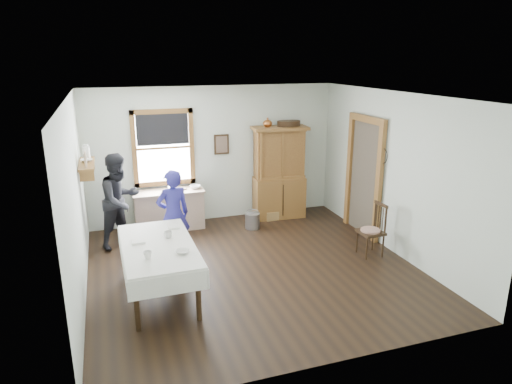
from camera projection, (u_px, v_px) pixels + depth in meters
room at (253, 187)px, 6.87m from camera, size 5.01×5.01×2.70m
window at (163, 143)px, 8.72m from camera, size 1.18×0.07×1.48m
doorway at (364, 173)px, 8.44m from camera, size 0.09×1.14×2.22m
wall_shelf at (87, 162)px, 7.48m from camera, size 0.24×1.00×0.44m
framed_picture at (222, 144)px, 9.09m from camera, size 0.30×0.04×0.40m
rug_beater at (383, 149)px, 7.78m from camera, size 0.01×0.27×0.27m
work_counter at (169, 210)px, 8.82m from camera, size 1.35×0.52×0.77m
china_hutch at (279, 173)px, 9.34m from camera, size 1.15×0.61×1.89m
dining_table at (160, 269)px, 6.37m from camera, size 1.03×1.91×0.76m
spindle_chair at (371, 230)px, 7.63m from camera, size 0.44×0.44×0.91m
pail at (252, 221)px, 8.91m from camera, size 0.38×0.38×0.31m
wicker_basket at (272, 215)px, 9.41m from camera, size 0.32×0.24×0.18m
woman_blue at (173, 218)px, 7.47m from camera, size 0.56×0.42×1.40m
figure_dark at (121, 204)px, 7.96m from camera, size 0.95×0.92×1.54m
table_cup_a at (168, 234)px, 6.48m from camera, size 0.13×0.13×0.10m
table_cup_b at (148, 255)px, 5.81m from camera, size 0.11×0.11×0.10m
table_bowl at (182, 251)px, 5.97m from camera, size 0.26×0.26×0.05m
counter_book at (176, 189)px, 8.78m from camera, size 0.22×0.25×0.02m
counter_bowl at (195, 187)px, 8.86m from camera, size 0.24×0.24×0.07m
shelf_bowl at (86, 160)px, 7.49m from camera, size 0.22×0.22×0.05m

